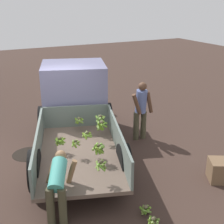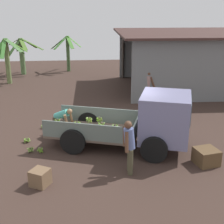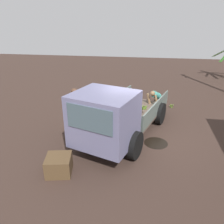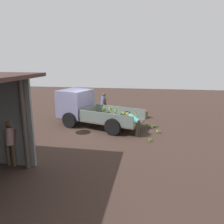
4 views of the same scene
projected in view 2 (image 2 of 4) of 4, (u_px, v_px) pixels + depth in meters
ground at (120, 139)px, 11.86m from camera, size 36.00×36.00×0.00m
mud_patch_0 at (130, 133)px, 12.37m from camera, size 0.82×0.82×0.01m
cargo_truck at (151, 121)px, 10.67m from camera, size 5.20×3.22×2.03m
warehouse_shed at (211, 47)px, 18.56m from camera, size 10.26×7.22×3.33m
banana_palm_1 at (7, 59)px, 19.70m from camera, size 2.36×2.11×2.86m
banana_palm_2 at (68, 52)px, 23.47m from camera, size 2.34×2.55×2.65m
banana_palm_5 at (22, 55)px, 22.44m from camera, size 2.76×2.64×2.59m
person_foreground_visitor at (129, 145)px, 9.17m from camera, size 0.38×0.68×1.67m
person_worker_loading at (61, 118)px, 11.92m from camera, size 0.84×0.76×1.15m
person_bystander_near_shed at (148, 85)px, 15.94m from camera, size 0.65×0.40×1.66m
banana_bunch_on_ground_0 at (40, 150)px, 10.72m from camera, size 0.21×0.22×0.20m
banana_bunch_on_ground_1 at (43, 126)px, 12.82m from camera, size 0.19×0.21×0.18m
banana_bunch_on_ground_2 at (31, 149)px, 10.74m from camera, size 0.25×0.25×0.20m
banana_bunch_on_ground_3 at (27, 140)px, 11.52m from camera, size 0.26×0.26×0.17m
wooden_crate_0 at (40, 178)px, 8.74m from camera, size 0.65×0.65×0.47m
wooden_crate_1 at (206, 157)px, 9.91m from camera, size 0.81×0.81×0.51m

